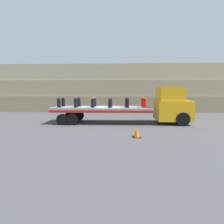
% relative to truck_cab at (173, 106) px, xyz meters
% --- Properties ---
extents(ground_plane, '(120.00, 120.00, 0.00)m').
position_rel_truck_cab_xyz_m(ground_plane, '(-5.84, 0.00, -1.45)').
color(ground_plane, '#474749').
extents(rock_cliff, '(60.00, 3.30, 6.09)m').
position_rel_truck_cab_xyz_m(rock_cliff, '(-5.84, 9.06, 1.60)').
color(rock_cliff, gray).
rests_on(rock_cliff, ground_plane).
extents(truck_cab, '(2.67, 2.56, 2.96)m').
position_rel_truck_cab_xyz_m(truck_cab, '(0.00, 0.00, 0.00)').
color(truck_cab, orange).
rests_on(truck_cab, ground_plane).
extents(flatbed_trailer, '(8.11, 2.55, 1.33)m').
position_rel_truck_cab_xyz_m(flatbed_trailer, '(-6.40, 0.00, -0.38)').
color(flatbed_trailer, gray).
rests_on(flatbed_trailer, ground_plane).
extents(fire_hydrant_black_near_0, '(0.36, 0.55, 0.78)m').
position_rel_truck_cab_xyz_m(fire_hydrant_black_near_0, '(-9.30, -0.54, 0.26)').
color(fire_hydrant_black_near_0, black).
rests_on(fire_hydrant_black_near_0, flatbed_trailer).
extents(fire_hydrant_black_far_0, '(0.36, 0.55, 0.78)m').
position_rel_truck_cab_xyz_m(fire_hydrant_black_far_0, '(-9.30, 0.54, 0.26)').
color(fire_hydrant_black_far_0, black).
rests_on(fire_hydrant_black_far_0, flatbed_trailer).
extents(fire_hydrant_black_near_1, '(0.36, 0.55, 0.78)m').
position_rel_truck_cab_xyz_m(fire_hydrant_black_near_1, '(-7.91, -0.54, 0.26)').
color(fire_hydrant_black_near_1, black).
rests_on(fire_hydrant_black_near_1, flatbed_trailer).
extents(fire_hydrant_black_far_1, '(0.36, 0.55, 0.78)m').
position_rel_truck_cab_xyz_m(fire_hydrant_black_far_1, '(-7.91, 0.54, 0.26)').
color(fire_hydrant_black_far_1, black).
rests_on(fire_hydrant_black_far_1, flatbed_trailer).
extents(fire_hydrant_black_near_2, '(0.36, 0.55, 0.78)m').
position_rel_truck_cab_xyz_m(fire_hydrant_black_near_2, '(-6.53, -0.54, 0.26)').
color(fire_hydrant_black_near_2, black).
rests_on(fire_hydrant_black_near_2, flatbed_trailer).
extents(fire_hydrant_black_far_2, '(0.36, 0.55, 0.78)m').
position_rel_truck_cab_xyz_m(fire_hydrant_black_far_2, '(-6.53, 0.54, 0.26)').
color(fire_hydrant_black_far_2, black).
rests_on(fire_hydrant_black_far_2, flatbed_trailer).
extents(fire_hydrant_black_near_3, '(0.36, 0.55, 0.78)m').
position_rel_truck_cab_xyz_m(fire_hydrant_black_near_3, '(-5.15, -0.54, 0.26)').
color(fire_hydrant_black_near_3, black).
rests_on(fire_hydrant_black_near_3, flatbed_trailer).
extents(fire_hydrant_black_far_3, '(0.36, 0.55, 0.78)m').
position_rel_truck_cab_xyz_m(fire_hydrant_black_far_3, '(-5.15, 0.54, 0.26)').
color(fire_hydrant_black_far_3, black).
rests_on(fire_hydrant_black_far_3, flatbed_trailer).
extents(fire_hydrant_black_near_4, '(0.36, 0.55, 0.78)m').
position_rel_truck_cab_xyz_m(fire_hydrant_black_near_4, '(-3.77, -0.54, 0.26)').
color(fire_hydrant_black_near_4, black).
rests_on(fire_hydrant_black_near_4, flatbed_trailer).
extents(fire_hydrant_black_far_4, '(0.36, 0.55, 0.78)m').
position_rel_truck_cab_xyz_m(fire_hydrant_black_far_4, '(-3.77, 0.54, 0.26)').
color(fire_hydrant_black_far_4, black).
rests_on(fire_hydrant_black_far_4, flatbed_trailer).
extents(fire_hydrant_red_near_5, '(0.36, 0.55, 0.78)m').
position_rel_truck_cab_xyz_m(fire_hydrant_red_near_5, '(-2.38, -0.54, 0.26)').
color(fire_hydrant_red_near_5, red).
rests_on(fire_hydrant_red_near_5, flatbed_trailer).
extents(fire_hydrant_red_far_5, '(0.36, 0.55, 0.78)m').
position_rel_truck_cab_xyz_m(fire_hydrant_red_far_5, '(-2.38, 0.54, 0.26)').
color(fire_hydrant_red_far_5, red).
rests_on(fire_hydrant_red_far_5, flatbed_trailer).
extents(cargo_strap_rear, '(0.05, 2.64, 0.01)m').
position_rel_truck_cab_xyz_m(cargo_strap_rear, '(-6.53, 0.00, 0.67)').
color(cargo_strap_rear, yellow).
rests_on(cargo_strap_rear, fire_hydrant_black_near_2).
extents(cargo_strap_middle, '(0.05, 2.64, 0.01)m').
position_rel_truck_cab_xyz_m(cargo_strap_middle, '(-2.38, 0.00, 0.67)').
color(cargo_strap_middle, yellow).
rests_on(cargo_strap_middle, fire_hydrant_red_near_5).
extents(traffic_cone, '(0.47, 0.47, 0.55)m').
position_rel_truck_cab_xyz_m(traffic_cone, '(-3.39, -4.61, -1.18)').
color(traffic_cone, black).
rests_on(traffic_cone, ground_plane).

